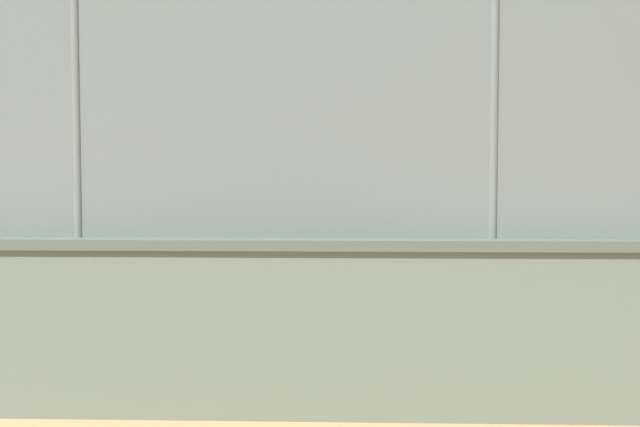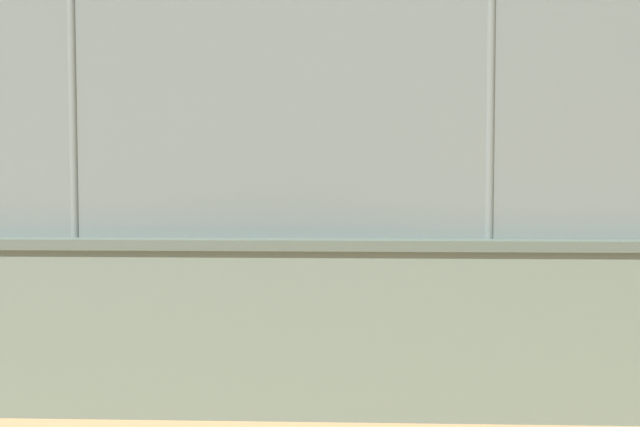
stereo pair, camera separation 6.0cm
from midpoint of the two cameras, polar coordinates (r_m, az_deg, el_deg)
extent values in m
plane|color=tan|center=(19.19, 6.97, -2.39)|extent=(260.00, 260.00, 0.00)
cube|color=slate|center=(6.60, -2.67, -7.87)|extent=(22.44, 0.76, 1.28)
cube|color=#4D594D|center=(6.50, -2.69, -1.98)|extent=(22.44, 0.82, 0.08)
cube|color=slate|center=(6.48, -2.71, 6.44)|extent=(21.99, 0.40, 1.83)
cylinder|color=slate|center=(6.54, 11.22, 6.35)|extent=(0.07, 0.07, 1.83)
cylinder|color=slate|center=(6.80, -16.11, 6.17)|extent=(0.07, 0.07, 1.83)
cylinder|color=#B2B2B2|center=(19.54, -8.45, -1.10)|extent=(0.18, 0.18, 0.82)
cylinder|color=#B2B2B2|center=(19.73, -8.23, -1.05)|extent=(0.18, 0.18, 0.82)
cylinder|color=#429951|center=(19.60, -8.36, 1.00)|extent=(0.40, 0.40, 0.60)
cylinder|color=#936B4C|center=(19.28, -8.55, 1.32)|extent=(0.58, 0.21, 0.17)
cylinder|color=#936B4C|center=(19.77, -7.23, 1.38)|extent=(0.58, 0.21, 0.17)
sphere|color=#936B4C|center=(19.58, -8.37, 2.22)|extent=(0.23, 0.23, 0.23)
cylinder|color=navy|center=(19.58, -8.37, 2.52)|extent=(0.29, 0.29, 0.05)
cylinder|color=black|center=(19.71, -6.73, 1.38)|extent=(0.30, 0.10, 0.04)
ellipsoid|color=#333338|center=(19.64, -6.13, 1.37)|extent=(0.30, 0.09, 0.24)
cylinder|color=black|center=(10.23, -3.80, -5.21)|extent=(0.19, 0.19, 0.79)
cylinder|color=black|center=(10.31, -4.82, -5.15)|extent=(0.19, 0.19, 0.79)
cylinder|color=#3372B2|center=(10.19, -4.33, -1.34)|extent=(0.43, 0.43, 0.59)
cylinder|color=tan|center=(10.11, -2.66, -0.70)|extent=(0.27, 0.56, 0.17)
cylinder|color=tan|center=(10.58, -5.16, -0.53)|extent=(0.27, 0.56, 0.17)
sphere|color=tan|center=(10.17, -4.34, 0.94)|extent=(0.22, 0.22, 0.22)
cylinder|color=white|center=(10.16, -4.34, 1.49)|extent=(0.30, 0.30, 0.05)
cylinder|color=#591919|center=(19.72, 11.37, -1.19)|extent=(0.19, 0.19, 0.75)
cylinder|color=#591919|center=(19.69, 11.95, -1.20)|extent=(0.19, 0.19, 0.75)
cylinder|color=#429951|center=(19.67, 11.68, 0.70)|extent=(0.43, 0.43, 0.55)
cylinder|color=brown|center=(19.65, 10.83, 1.03)|extent=(0.25, 0.53, 0.16)
cylinder|color=brown|center=(19.33, 12.42, 0.97)|extent=(0.25, 0.53, 0.16)
sphere|color=brown|center=(19.65, 11.69, 1.81)|extent=(0.21, 0.21, 0.21)
cylinder|color=navy|center=(19.65, 11.70, 2.08)|extent=(0.28, 0.28, 0.05)
cylinder|color=black|center=(19.15, 12.35, 0.95)|extent=(0.13, 0.30, 0.04)
ellipsoid|color=#333338|center=(18.93, 12.27, 0.92)|extent=(0.12, 0.29, 0.24)
sphere|color=white|center=(17.84, -8.86, 0.41)|extent=(0.08, 0.08, 0.08)
camera|label=1|loc=(0.03, -90.14, -0.01)|focal=48.13mm
camera|label=2|loc=(0.03, 89.86, 0.01)|focal=48.13mm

